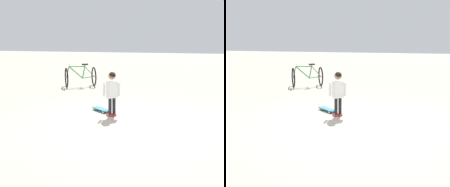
{
  "view_description": "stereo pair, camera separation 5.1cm",
  "coord_description": "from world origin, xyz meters",
  "views": [
    {
      "loc": [
        -6.16,
        -1.05,
        1.92
      ],
      "look_at": [
        0.58,
        0.44,
        0.55
      ],
      "focal_mm": 48.4,
      "sensor_mm": 36.0,
      "label": 1
    },
    {
      "loc": [
        -6.14,
        -1.1,
        1.92
      ],
      "look_at": [
        0.58,
        0.44,
        0.55
      ],
      "focal_mm": 48.4,
      "sensor_mm": 36.0,
      "label": 2
    }
  ],
  "objects": [
    {
      "name": "child_person",
      "position": [
        0.58,
        0.44,
        0.66
      ],
      "size": [
        0.27,
        0.4,
        1.06
      ],
      "color": "black",
      "rests_on": "ground"
    },
    {
      "name": "bicycle_mid",
      "position": [
        4.36,
        2.47,
        0.38
      ],
      "size": [
        1.13,
        1.28,
        0.85
      ],
      "color": "black",
      "rests_on": "ground"
    },
    {
      "name": "skateboard",
      "position": [
        0.98,
        0.81,
        0.06
      ],
      "size": [
        0.51,
        0.55,
        0.07
      ],
      "color": "teal",
      "rests_on": "ground"
    },
    {
      "name": "ground_plane",
      "position": [
        0.0,
        0.0,
        0.0
      ],
      "size": [
        50.0,
        50.0,
        0.0
      ],
      "primitive_type": "plane",
      "color": "#9E9384"
    }
  ]
}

